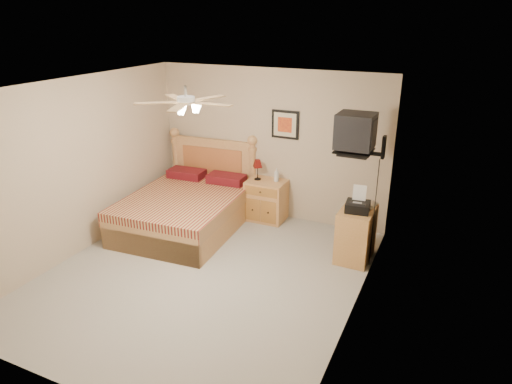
# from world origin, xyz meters

# --- Properties ---
(floor) EXTENTS (4.50, 4.50, 0.00)m
(floor) POSITION_xyz_m (0.00, 0.00, 0.00)
(floor) COLOR gray
(floor) RESTS_ON ground
(ceiling) EXTENTS (4.00, 4.50, 0.04)m
(ceiling) POSITION_xyz_m (0.00, 0.00, 2.50)
(ceiling) COLOR white
(ceiling) RESTS_ON ground
(wall_back) EXTENTS (4.00, 0.04, 2.50)m
(wall_back) POSITION_xyz_m (0.00, 2.25, 1.25)
(wall_back) COLOR tan
(wall_back) RESTS_ON ground
(wall_front) EXTENTS (4.00, 0.04, 2.50)m
(wall_front) POSITION_xyz_m (0.00, -2.25, 1.25)
(wall_front) COLOR tan
(wall_front) RESTS_ON ground
(wall_left) EXTENTS (0.04, 4.50, 2.50)m
(wall_left) POSITION_xyz_m (-2.00, 0.00, 1.25)
(wall_left) COLOR tan
(wall_left) RESTS_ON ground
(wall_right) EXTENTS (0.04, 4.50, 2.50)m
(wall_right) POSITION_xyz_m (2.00, 0.00, 1.25)
(wall_right) COLOR tan
(wall_right) RESTS_ON ground
(bed) EXTENTS (1.75, 2.23, 1.38)m
(bed) POSITION_xyz_m (-1.00, 1.12, 0.69)
(bed) COLOR #B4754B
(bed) RESTS_ON ground
(nightstand) EXTENTS (0.64, 0.49, 0.69)m
(nightstand) POSITION_xyz_m (0.05, 2.00, 0.35)
(nightstand) COLOR tan
(nightstand) RESTS_ON ground
(table_lamp) EXTENTS (0.21, 0.21, 0.35)m
(table_lamp) POSITION_xyz_m (-0.12, 2.02, 0.87)
(table_lamp) COLOR #5A0D09
(table_lamp) RESTS_ON nightstand
(lotion_bottle) EXTENTS (0.11, 0.11, 0.23)m
(lotion_bottle) POSITION_xyz_m (0.20, 2.06, 0.80)
(lotion_bottle) COLOR silver
(lotion_bottle) RESTS_ON nightstand
(framed_picture) EXTENTS (0.46, 0.04, 0.46)m
(framed_picture) POSITION_xyz_m (0.27, 2.23, 1.62)
(framed_picture) COLOR black
(framed_picture) RESTS_ON wall_back
(dresser) EXTENTS (0.46, 0.66, 0.76)m
(dresser) POSITION_xyz_m (1.73, 1.30, 0.38)
(dresser) COLOR #A67935
(dresser) RESTS_ON ground
(fax_machine) EXTENTS (0.36, 0.37, 0.34)m
(fax_machine) POSITION_xyz_m (1.73, 1.24, 0.93)
(fax_machine) COLOR black
(fax_machine) RESTS_ON dresser
(magazine_lower) EXTENTS (0.26, 0.32, 0.03)m
(magazine_lower) POSITION_xyz_m (1.73, 1.50, 0.78)
(magazine_lower) COLOR #A99F89
(magazine_lower) RESTS_ON dresser
(magazine_upper) EXTENTS (0.20, 0.25, 0.02)m
(magazine_upper) POSITION_xyz_m (1.72, 1.49, 0.80)
(magazine_upper) COLOR tan
(magazine_upper) RESTS_ON magazine_lower
(wall_tv) EXTENTS (0.56, 0.46, 0.58)m
(wall_tv) POSITION_xyz_m (1.75, 1.34, 1.81)
(wall_tv) COLOR black
(wall_tv) RESTS_ON wall_right
(ceiling_fan) EXTENTS (1.14, 1.14, 0.28)m
(ceiling_fan) POSITION_xyz_m (0.00, -0.20, 2.36)
(ceiling_fan) COLOR silver
(ceiling_fan) RESTS_ON ceiling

